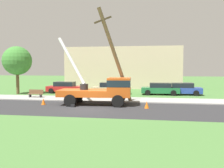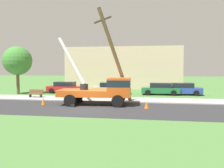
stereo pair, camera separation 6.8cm
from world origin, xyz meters
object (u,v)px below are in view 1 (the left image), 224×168
traffic_cone_ahead (147,105)px  parked_sedan_red (65,87)px  parked_sedan_blue (182,89)px  leaning_utility_pole (115,56)px  parked_sedan_green (160,89)px  parked_sedan_tan (111,88)px  utility_truck (104,89)px  traffic_cone_behind (43,102)px  park_bench (36,94)px  roadside_tree_near (17,61)px

traffic_cone_ahead → parked_sedan_red: (-10.51, 10.05, 0.43)m
traffic_cone_ahead → parked_sedan_blue: parked_sedan_blue is taller
leaning_utility_pole → parked_sedan_green: leaning_utility_pole is taller
parked_sedan_tan → utility_truck: bearing=-84.1°
utility_truck → traffic_cone_ahead: (3.66, -1.26, -1.13)m
utility_truck → traffic_cone_behind: (-5.24, -0.83, -1.13)m
park_bench → utility_truck: bearing=-22.3°
parked_sedan_tan → roadside_tree_near: 11.74m
traffic_cone_behind → parked_sedan_red: (-1.62, 9.62, 0.43)m
leaning_utility_pole → traffic_cone_behind: size_ratio=15.00×
parked_sedan_red → roadside_tree_near: bearing=-156.3°
traffic_cone_behind → park_bench: (-2.80, 4.13, 0.18)m
traffic_cone_behind → park_bench: 4.99m
utility_truck → roadside_tree_near: size_ratio=1.20×
parked_sedan_green → parked_sedan_red: bearing=179.4°
parked_sedan_red → parked_sedan_tan: 5.99m
parked_sedan_green → parked_sedan_tan: bearing=-177.8°
utility_truck → traffic_cone_behind: 5.42m
leaning_utility_pole → parked_sedan_tan: 8.45m
leaning_utility_pole → traffic_cone_behind: 7.45m
traffic_cone_behind → roadside_tree_near: bearing=132.5°
utility_truck → park_bench: (-8.04, 3.30, -0.95)m
parked_sedan_green → park_bench: size_ratio=2.77×
parked_sedan_blue → park_bench: size_ratio=2.77×
parked_sedan_blue → traffic_cone_ahead: bearing=-111.0°
traffic_cone_ahead → parked_sedan_tan: parked_sedan_tan is taller
park_bench → roadside_tree_near: (-3.94, 3.24, 3.55)m
leaning_utility_pole → parked_sedan_tan: (-1.66, 7.47, -3.57)m
parked_sedan_red → parked_sedan_green: 11.88m
traffic_cone_behind → parked_sedan_tan: (4.36, 9.28, 0.43)m
utility_truck → parked_sedan_tan: (-0.87, 8.45, -0.70)m
utility_truck → parked_sedan_green: size_ratio=1.56×
parked_sedan_green → roadside_tree_near: 17.45m
parked_sedan_red → utility_truck: bearing=-52.1°
parked_sedan_blue → park_bench: (-15.62, -5.67, -0.25)m
traffic_cone_ahead → park_bench: park_bench is taller
leaning_utility_pole → park_bench: 9.89m
parked_sedan_red → parked_sedan_green: same height
utility_truck → parked_sedan_tan: bearing=95.9°
utility_truck → parked_sedan_red: (-6.85, 8.79, -0.70)m
leaning_utility_pole → traffic_cone_ahead: bearing=-38.0°
parked_sedan_blue → roadside_tree_near: bearing=-172.9°
traffic_cone_ahead → traffic_cone_behind: same height
traffic_cone_behind → park_bench: park_bench is taller
traffic_cone_ahead → parked_sedan_blue: size_ratio=0.13×
leaning_utility_pole → parked_sedan_blue: bearing=49.6°
traffic_cone_ahead → parked_sedan_tan: 10.73m
traffic_cone_ahead → roadside_tree_near: bearing=153.5°
parked_sedan_tan → roadside_tree_near: roadside_tree_near is taller
traffic_cone_behind → roadside_tree_near: roadside_tree_near is taller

